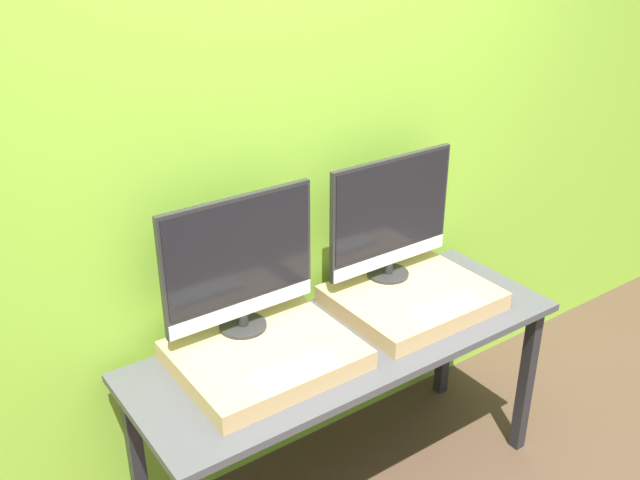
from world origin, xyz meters
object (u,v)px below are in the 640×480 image
at_px(monitor_right, 391,216).
at_px(monitor_left, 240,262).
at_px(keyboard_left, 294,371).
at_px(keyboard_right, 445,308).

bearing_deg(monitor_right, monitor_left, 180.00).
distance_m(keyboard_left, keyboard_right, 0.69).
bearing_deg(monitor_left, monitor_right, 0.00).
bearing_deg(keyboard_left, monitor_left, 90.00).
bearing_deg(keyboard_right, monitor_left, 154.01).
bearing_deg(monitor_right, keyboard_left, -154.01).
xyz_separation_m(monitor_right, keyboard_right, (-0.00, -0.34, -0.26)).
relative_size(keyboard_left, monitor_right, 0.51).
xyz_separation_m(keyboard_left, monitor_right, (0.69, 0.34, 0.26)).
bearing_deg(keyboard_right, monitor_right, 90.00).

